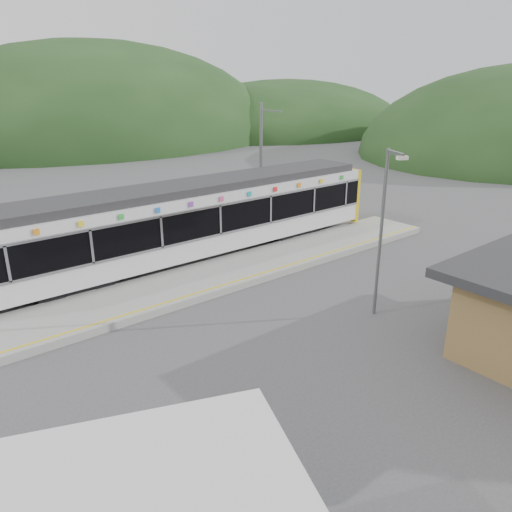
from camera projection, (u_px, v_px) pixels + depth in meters
ground at (263, 305)px, 19.31m from camera, size 120.00×120.00×0.00m
hills at (288, 241)px, 26.84m from camera, size 146.00×149.00×26.00m
platform at (214, 277)px, 21.67m from camera, size 26.00×3.20×0.30m
yellow_line at (232, 282)px, 20.66m from camera, size 26.00×0.10×0.01m
train at (194, 218)px, 23.44m from camera, size 20.44×3.01×3.74m
catenary_mast_east at (261, 164)px, 28.47m from camera, size 0.18×1.80×7.00m
lamp_post at (385, 220)px, 17.31m from camera, size 0.53×1.13×6.10m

